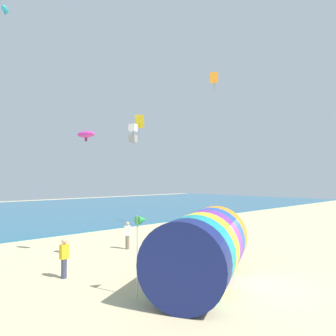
{
  "coord_description": "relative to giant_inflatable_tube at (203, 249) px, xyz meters",
  "views": [
    {
      "loc": [
        -11.7,
        -7.35,
        4.34
      ],
      "look_at": [
        -1.38,
        3.24,
        4.83
      ],
      "focal_mm": 35.0,
      "sensor_mm": 36.0,
      "label": 1
    }
  ],
  "objects": [
    {
      "name": "kite_cyan_parafoil",
      "position": [
        -4.28,
        10.77,
        12.38
      ],
      "size": [
        0.77,
        0.94,
        0.47
      ],
      "color": "#2DB2C6"
    },
    {
      "name": "cooler_box",
      "position": [
        4.83,
        2.15,
        -1.32
      ],
      "size": [
        0.62,
        0.62,
        0.36
      ],
      "primitive_type": "cube",
      "rotation": [
        0.0,
        0.0,
        2.38
      ],
      "color": "red",
      "rests_on": "ground"
    },
    {
      "name": "beach_flag",
      "position": [
        -2.47,
        0.9,
        1.16
      ],
      "size": [
        0.47,
        0.36,
        2.99
      ],
      "color": "silver",
      "rests_on": "ground"
    },
    {
      "name": "kite_magenta_parafoil",
      "position": [
        -0.94,
        7.6,
        5.33
      ],
      "size": [
        0.91,
        1.26,
        0.64
      ],
      "color": "#D1339E"
    },
    {
      "name": "kite_white_box",
      "position": [
        0.13,
        4.74,
        5.21
      ],
      "size": [
        0.47,
        0.47,
        1.01
      ],
      "color": "white"
    },
    {
      "name": "bystander_near_water",
      "position": [
        2.07,
        7.73,
        -0.63
      ],
      "size": [
        0.41,
        0.41,
        1.69
      ],
      "color": "#726651",
      "rests_on": "ground"
    },
    {
      "name": "kite_handler",
      "position": [
        3.95,
        2.69,
        -0.63
      ],
      "size": [
        0.4,
        0.29,
        1.69
      ],
      "color": "#383D56",
      "rests_on": "ground"
    },
    {
      "name": "kite_yellow_diamond",
      "position": [
        2.1,
        6.63,
        6.28
      ],
      "size": [
        0.55,
        0.57,
        1.31
      ],
      "color": "yellow"
    },
    {
      "name": "kite_orange_diamond",
      "position": [
        12.14,
        8.74,
        11.61
      ],
      "size": [
        0.54,
        0.67,
        1.69
      ],
      "color": "orange"
    },
    {
      "name": "giant_inflatable_tube",
      "position": [
        0.0,
        0.0,
        0.0
      ],
      "size": [
        7.03,
        5.55,
        3.0
      ],
      "color": "navy",
      "rests_on": "ground"
    },
    {
      "name": "ground_plane",
      "position": [
        1.35,
        -1.25,
        -1.5
      ],
      "size": [
        120.0,
        120.0,
        0.0
      ],
      "primitive_type": "plane",
      "color": "#CCBA8C"
    },
    {
      "name": "bystander_mid_beach",
      "position": [
        -3.53,
        4.92,
        -0.62
      ],
      "size": [
        0.38,
        0.25,
        1.71
      ],
      "color": "#383D56",
      "rests_on": "ground"
    }
  ]
}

